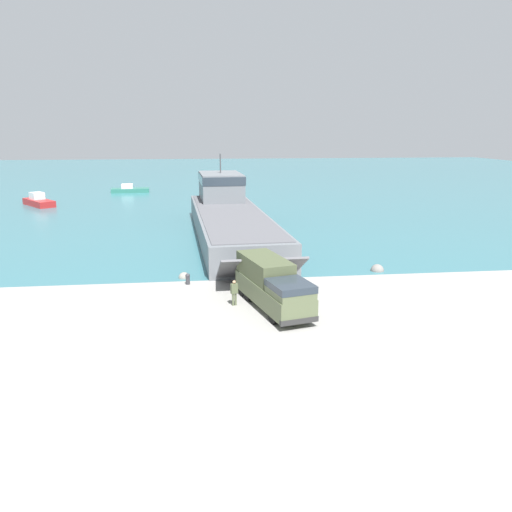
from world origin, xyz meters
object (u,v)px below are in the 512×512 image
object	(u,v)px
mooring_bollard	(188,278)
moored_boat_b	(130,190)
soldier_on_ramp	(234,291)
moored_boat_a	(39,201)
landing_craft	(228,214)
military_truck	(272,284)

from	to	relation	value
mooring_bollard	moored_boat_b	bearing A→B (deg)	100.95
soldier_on_ramp	moored_boat_b	xyz separation A→B (m)	(-14.74, 65.29, -0.46)
mooring_bollard	moored_boat_a	bearing A→B (deg)	117.98
landing_craft	military_truck	xyz separation A→B (m)	(1.18, -25.12, -0.54)
soldier_on_ramp	moored_boat_a	xyz separation A→B (m)	(-26.47, 49.06, -0.31)
mooring_bollard	landing_craft	bearing A→B (deg)	77.49
military_truck	moored_boat_b	size ratio (longest dim) A/B	1.18
landing_craft	soldier_on_ramp	size ratio (longest dim) A/B	21.36
moored_boat_a	moored_boat_b	size ratio (longest dim) A/B	1.03
landing_craft	soldier_on_ramp	bearing A→B (deg)	-95.61
landing_craft	mooring_bollard	world-z (taller)	landing_craft
soldier_on_ramp	mooring_bollard	size ratio (longest dim) A/B	2.03
moored_boat_a	soldier_on_ramp	bearing A→B (deg)	81.80
military_truck	moored_boat_b	bearing A→B (deg)	-179.65
moored_boat_a	mooring_bollard	distance (m)	49.85
moored_boat_b	mooring_bollard	xyz separation A→B (m)	(11.66, -60.25, -0.07)
military_truck	soldier_on_ramp	world-z (taller)	military_truck
soldier_on_ramp	moored_boat_b	distance (m)	66.94
moored_boat_b	mooring_bollard	world-z (taller)	moored_boat_b
moored_boat_a	moored_boat_b	bearing A→B (deg)	-162.40
soldier_on_ramp	moored_boat_a	distance (m)	55.74
moored_boat_b	mooring_bollard	distance (m)	61.37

